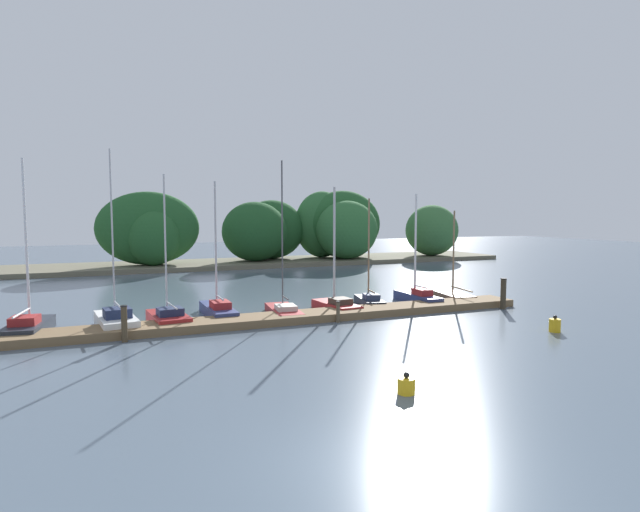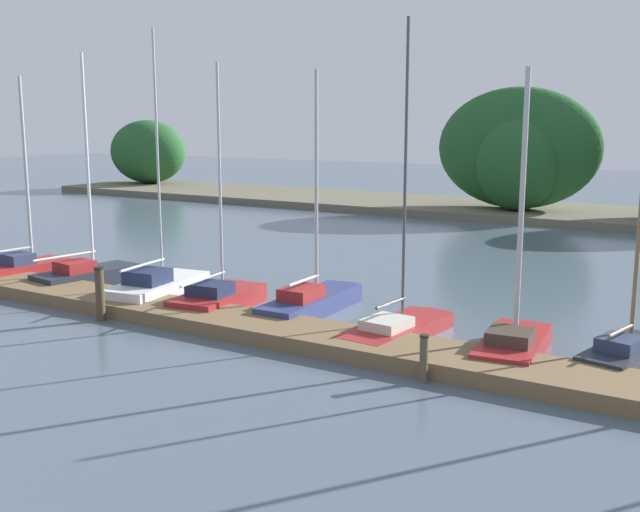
{
  "view_description": "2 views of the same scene",
  "coord_description": "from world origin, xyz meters",
  "px_view_note": "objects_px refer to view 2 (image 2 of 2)",
  "views": [
    {
      "loc": [
        -4.78,
        -8.26,
        4.86
      ],
      "look_at": [
        4.37,
        14.11,
        2.86
      ],
      "focal_mm": 28.72,
      "sensor_mm": 36.0,
      "label": 1
    },
    {
      "loc": [
        10.1,
        -0.76,
        5.13
      ],
      "look_at": [
        0.22,
        15.47,
        1.64
      ],
      "focal_mm": 42.0,
      "sensor_mm": 36.0,
      "label": 2
    }
  ],
  "objects_px": {
    "sailboat_5": "(313,299)",
    "mooring_piling_1": "(100,294)",
    "sailboat_1": "(29,266)",
    "sailboat_4": "(220,297)",
    "sailboat_3": "(159,287)",
    "sailboat_2": "(89,273)",
    "sailboat_8": "(628,350)",
    "sailboat_6": "(399,326)",
    "sailboat_7": "(514,340)",
    "mooring_piling_2": "(424,358)"
  },
  "relations": [
    {
      "from": "sailboat_2",
      "to": "sailboat_6",
      "type": "height_order",
      "value": "sailboat_6"
    },
    {
      "from": "sailboat_8",
      "to": "sailboat_2",
      "type": "bearing_deg",
      "value": 104.5
    },
    {
      "from": "sailboat_3",
      "to": "mooring_piling_1",
      "type": "bearing_deg",
      "value": 179.12
    },
    {
      "from": "sailboat_1",
      "to": "sailboat_4",
      "type": "bearing_deg",
      "value": -83.94
    },
    {
      "from": "mooring_piling_1",
      "to": "sailboat_1",
      "type": "bearing_deg",
      "value": 157.57
    },
    {
      "from": "sailboat_5",
      "to": "mooring_piling_1",
      "type": "bearing_deg",
      "value": 128.78
    },
    {
      "from": "sailboat_1",
      "to": "sailboat_8",
      "type": "height_order",
      "value": "sailboat_1"
    },
    {
      "from": "sailboat_7",
      "to": "sailboat_8",
      "type": "distance_m",
      "value": 2.33
    },
    {
      "from": "sailboat_1",
      "to": "sailboat_2",
      "type": "xyz_separation_m",
      "value": [
        2.49,
        0.29,
        -0.02
      ]
    },
    {
      "from": "sailboat_2",
      "to": "mooring_piling_2",
      "type": "xyz_separation_m",
      "value": [
        12.49,
        -2.7,
        0.11
      ]
    },
    {
      "from": "sailboat_4",
      "to": "sailboat_7",
      "type": "distance_m",
      "value": 8.12
    },
    {
      "from": "sailboat_1",
      "to": "mooring_piling_1",
      "type": "relative_size",
      "value": 4.61
    },
    {
      "from": "sailboat_3",
      "to": "sailboat_7",
      "type": "bearing_deg",
      "value": -96.51
    },
    {
      "from": "sailboat_2",
      "to": "sailboat_8",
      "type": "distance_m",
      "value": 15.75
    },
    {
      "from": "sailboat_5",
      "to": "sailboat_6",
      "type": "xyz_separation_m",
      "value": [
        2.98,
        -0.93,
        -0.08
      ]
    },
    {
      "from": "sailboat_1",
      "to": "sailboat_6",
      "type": "xyz_separation_m",
      "value": [
        13.24,
        0.12,
        -0.12
      ]
    },
    {
      "from": "sailboat_3",
      "to": "mooring_piling_2",
      "type": "distance_m",
      "value": 9.53
    },
    {
      "from": "mooring_piling_1",
      "to": "sailboat_8",
      "type": "bearing_deg",
      "value": 15.19
    },
    {
      "from": "sailboat_4",
      "to": "mooring_piling_2",
      "type": "bearing_deg",
      "value": -115.57
    },
    {
      "from": "sailboat_3",
      "to": "mooring_piling_2",
      "type": "height_order",
      "value": "sailboat_3"
    },
    {
      "from": "sailboat_6",
      "to": "sailboat_8",
      "type": "bearing_deg",
      "value": -76.46
    },
    {
      "from": "sailboat_2",
      "to": "sailboat_8",
      "type": "xyz_separation_m",
      "value": [
        15.74,
        0.52,
        -0.05
      ]
    },
    {
      "from": "mooring_piling_2",
      "to": "sailboat_2",
      "type": "bearing_deg",
      "value": 167.82
    },
    {
      "from": "sailboat_3",
      "to": "sailboat_5",
      "type": "distance_m",
      "value": 4.64
    },
    {
      "from": "sailboat_3",
      "to": "sailboat_8",
      "type": "height_order",
      "value": "sailboat_3"
    },
    {
      "from": "sailboat_1",
      "to": "mooring_piling_2",
      "type": "relative_size",
      "value": 6.68
    },
    {
      "from": "sailboat_2",
      "to": "sailboat_8",
      "type": "relative_size",
      "value": 1.25
    },
    {
      "from": "sailboat_5",
      "to": "sailboat_1",
      "type": "bearing_deg",
      "value": 94.58
    },
    {
      "from": "sailboat_2",
      "to": "sailboat_5",
      "type": "xyz_separation_m",
      "value": [
        7.77,
        0.76,
        -0.02
      ]
    },
    {
      "from": "sailboat_7",
      "to": "sailboat_6",
      "type": "bearing_deg",
      "value": 84.53
    },
    {
      "from": "mooring_piling_2",
      "to": "mooring_piling_1",
      "type": "bearing_deg",
      "value": -179.4
    },
    {
      "from": "sailboat_1",
      "to": "mooring_piling_1",
      "type": "distance_m",
      "value": 6.55
    },
    {
      "from": "sailboat_3",
      "to": "sailboat_2",
      "type": "bearing_deg",
      "value": 76.53
    },
    {
      "from": "sailboat_6",
      "to": "sailboat_7",
      "type": "height_order",
      "value": "sailboat_6"
    },
    {
      "from": "sailboat_1",
      "to": "mooring_piling_2",
      "type": "distance_m",
      "value": 15.18
    },
    {
      "from": "sailboat_5",
      "to": "mooring_piling_1",
      "type": "height_order",
      "value": "sailboat_5"
    },
    {
      "from": "sailboat_4",
      "to": "sailboat_6",
      "type": "distance_m",
      "value": 5.36
    },
    {
      "from": "sailboat_1",
      "to": "sailboat_4",
      "type": "xyz_separation_m",
      "value": [
        7.89,
        0.05,
        -0.06
      ]
    },
    {
      "from": "sailboat_8",
      "to": "mooring_piling_1",
      "type": "xyz_separation_m",
      "value": [
        -12.19,
        -3.31,
        0.38
      ]
    },
    {
      "from": "sailboat_4",
      "to": "sailboat_3",
      "type": "bearing_deg",
      "value": 86.09
    },
    {
      "from": "sailboat_4",
      "to": "mooring_piling_2",
      "type": "height_order",
      "value": "sailboat_4"
    },
    {
      "from": "sailboat_6",
      "to": "sailboat_5",
      "type": "bearing_deg",
      "value": 78.21
    },
    {
      "from": "sailboat_3",
      "to": "mooring_piling_1",
      "type": "relative_size",
      "value": 5.4
    },
    {
      "from": "sailboat_3",
      "to": "sailboat_8",
      "type": "bearing_deg",
      "value": -93.71
    },
    {
      "from": "sailboat_5",
      "to": "sailboat_8",
      "type": "xyz_separation_m",
      "value": [
        7.97,
        -0.24,
        -0.03
      ]
    },
    {
      "from": "sailboat_4",
      "to": "sailboat_6",
      "type": "bearing_deg",
      "value": -95.77
    },
    {
      "from": "sailboat_2",
      "to": "sailboat_8",
      "type": "bearing_deg",
      "value": -79.84
    },
    {
      "from": "sailboat_3",
      "to": "sailboat_7",
      "type": "distance_m",
      "value": 10.25
    },
    {
      "from": "sailboat_2",
      "to": "sailboat_5",
      "type": "distance_m",
      "value": 7.81
    },
    {
      "from": "sailboat_4",
      "to": "sailboat_5",
      "type": "xyz_separation_m",
      "value": [
        2.38,
        1.0,
        0.02
      ]
    }
  ]
}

